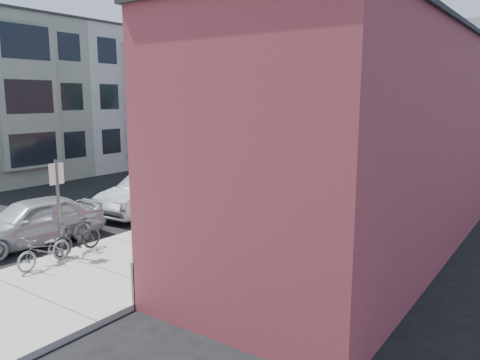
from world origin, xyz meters
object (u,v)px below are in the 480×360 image
Objects in this scene: parking_meter_far at (287,170)px; car_0 at (32,221)px; parked_bike_a at (77,236)px; cyclist at (177,209)px; patron_grey at (191,235)px; tree_leafy_far at (390,66)px; sign_post at (58,199)px; car_3 at (311,161)px; utility_pole_near at (227,79)px; patio_chair_a at (220,239)px; patio_chair_b at (181,256)px; tree_bare at (286,139)px; car_2 at (259,171)px; bus at (339,131)px; parked_bike_b at (44,250)px; car_1 at (152,192)px; parking_meter_near at (154,203)px; tree_leafy_mid at (343,90)px; patron_green at (238,214)px.

car_0 is (-1.97, -12.91, -0.21)m from parking_meter_far.
cyclist is at bearing 59.96° from parked_bike_a.
tree_leafy_far is at bearing -158.63° from patron_grey.
sign_post is 0.54× the size of car_3.
utility_pole_near is 6.59m from cyclist.
patio_chair_a is 4.18m from parked_bike_a.
parked_bike_a is (-3.50, -0.64, 0.07)m from patio_chair_b.
patio_chair_a is (3.19, -9.39, -2.07)m from tree_bare.
car_2 is (-1.59, 4.97, -4.57)m from utility_pole_near.
patio_chair_b is at bearing -73.74° from tree_bare.
tree_leafy_far is 9.06m from bus.
car_0 reaches higher than parked_bike_b.
tree_leafy_far is 1.71× the size of car_1.
utility_pole_near reaches higher than tree_bare.
parking_meter_near is at bearing 65.66° from car_0.
parked_bike_b is 13.81m from car_2.
parking_meter_near is 0.21× the size of car_2.
patio_chair_b is at bearing -62.09° from utility_pole_near.
car_2 is at bearing -108.40° from tree_leafy_mid.
parking_meter_far is 0.24× the size of car_3.
patio_chair_b is at bearing -77.95° from car_3.
patron_grey is at bearing 131.65° from cyclist.
parking_meter_far is at bearing 90.00° from parking_meter_near.
patron_green is 29.16m from bus.
sign_post is at bearing -89.57° from parking_meter_far.
patron_grey reaches higher than car_0.
patio_chair_a is at bearing -82.56° from tree_leafy_far.
patron_grey is 18.44m from car_3.
patron_green is (-0.45, 2.79, -0.09)m from patron_grey.
patron_green is at bearing -63.39° from car_2.
tree_bare reaches higher than car_0.
patron_grey reaches higher than car_3.
tree_bare is 0.58× the size of tree_leafy_far.
utility_pole_near is at bearing -91.22° from tree_leafy_far.
parking_meter_near is 0.24× the size of car_1.
car_2 reaches higher than parking_meter_near.
tree_leafy_mid is (0.45, 18.93, 3.28)m from sign_post.
car_3 is at bearing 94.69° from sign_post.
bus is at bearing -84.30° from cyclist.
parked_bike_a is (0.19, 0.41, -1.17)m from sign_post.
cyclist is (-2.25, 1.93, -0.02)m from patron_grey.
tree_leafy_far is (-0.00, 8.23, 1.78)m from tree_leafy_mid.
bus reaches higher than car_2.
tree_leafy_mid is 14.16m from car_1.
tree_leafy_mid is 8.11× the size of patio_chair_a.
car_3 is (-2.00, -8.26, -6.17)m from tree_leafy_far.
tree_bare is at bearing -71.61° from bus.
parked_bike_a is (0.15, -7.53, -4.75)m from utility_pole_near.
car_0 is at bearing -179.25° from patio_chair_a.
car_0 is at bearing 177.64° from parked_bike_a.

